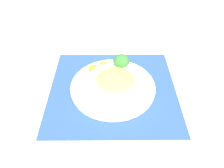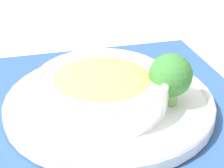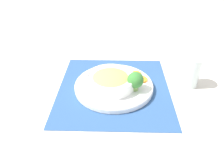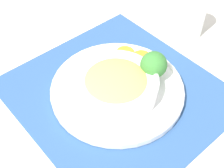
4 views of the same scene
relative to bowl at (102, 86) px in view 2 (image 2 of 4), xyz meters
name	(u,v)px [view 2 (image 2 of 4)]	position (x,y,z in m)	size (l,w,h in m)	color
ground_plane	(109,110)	(-0.01, 0.01, -0.05)	(4.00, 4.00, 0.00)	beige
placemat	(109,109)	(-0.01, 0.01, -0.04)	(0.50, 0.48, 0.00)	#2D5184
plate	(109,101)	(-0.01, 0.01, -0.03)	(0.31, 0.31, 0.02)	white
bowl	(102,86)	(0.00, 0.00, 0.00)	(0.19, 0.19, 0.05)	white
broccoli_floret	(171,76)	(0.03, 0.09, 0.02)	(0.06, 0.06, 0.07)	#84AD5B
carrot_slice_near	(171,78)	(-0.03, 0.13, -0.02)	(0.05, 0.05, 0.01)	orange
carrot_slice_middle	(151,69)	(-0.07, 0.11, -0.02)	(0.05, 0.05, 0.01)	orange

